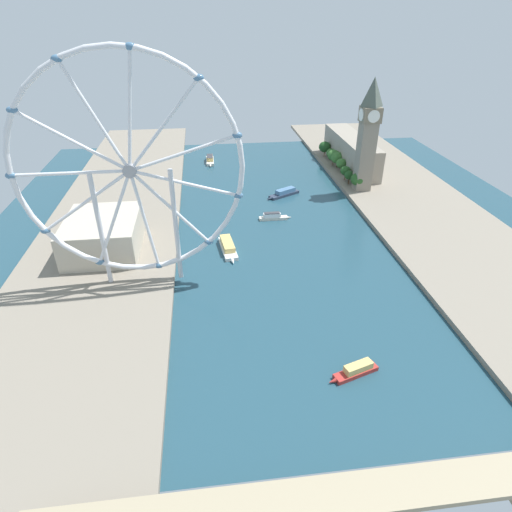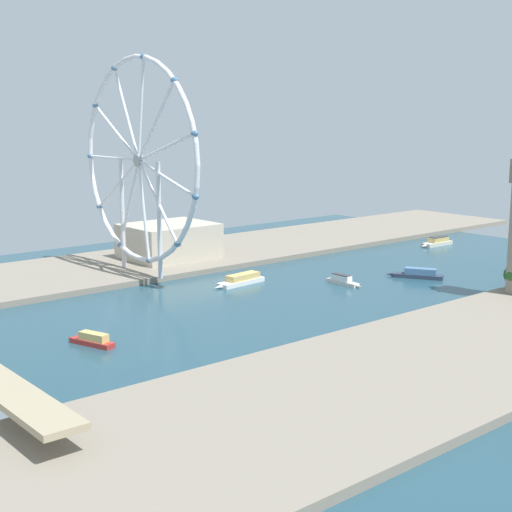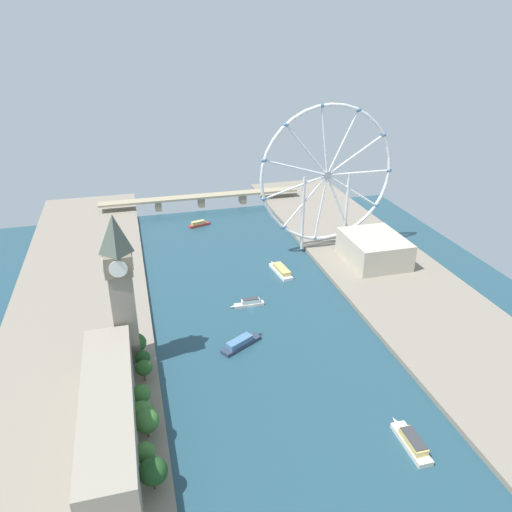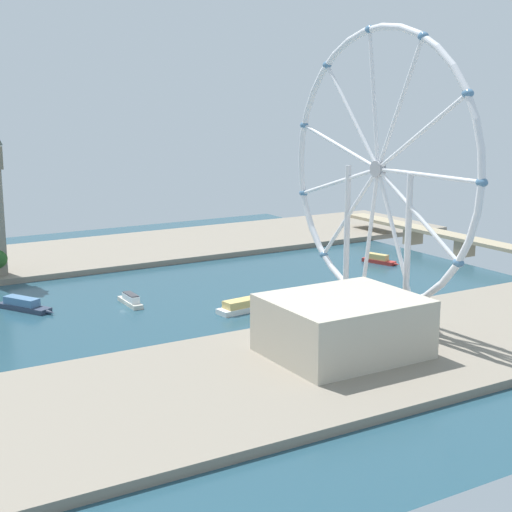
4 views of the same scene
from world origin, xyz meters
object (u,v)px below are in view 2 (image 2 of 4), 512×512
object	(u,v)px
tour_boat_1	(418,274)
tour_boat_2	(92,340)
ferris_wheel	(139,162)
riverside_hall	(169,241)
tour_boat_4	(241,280)
tour_boat_0	(343,280)
tour_boat_3	(437,242)

from	to	relation	value
tour_boat_1	tour_boat_2	bearing A→B (deg)	58.32
ferris_wheel	riverside_hall	size ratio (longest dim) A/B	2.27
ferris_wheel	tour_boat_4	bearing A→B (deg)	-145.42
tour_boat_2	ferris_wheel	bearing A→B (deg)	-58.91
ferris_wheel	riverside_hall	distance (m)	67.40
riverside_hall	tour_boat_1	bearing A→B (deg)	-147.49
tour_boat_0	tour_boat_1	size ratio (longest dim) A/B	0.80
tour_boat_0	riverside_hall	bearing A→B (deg)	-161.52
tour_boat_2	riverside_hall	bearing A→B (deg)	-62.22
riverside_hall	tour_boat_3	bearing A→B (deg)	-111.56
riverside_hall	tour_boat_4	distance (m)	74.58
tour_boat_0	tour_boat_4	xyz separation A→B (m)	(34.94, 40.29, 0.18)
tour_boat_3	tour_boat_4	size ratio (longest dim) A/B	0.88
ferris_wheel	tour_boat_4	xyz separation A→B (m)	(-46.39, -31.97, -60.88)
ferris_wheel	tour_boat_1	world-z (taller)	ferris_wheel
ferris_wheel	tour_boat_3	xyz separation A→B (m)	(-40.78, -208.33, -60.74)
ferris_wheel	tour_boat_3	distance (m)	220.80
riverside_hall	tour_boat_1	size ratio (longest dim) A/B	1.74
tour_boat_0	tour_boat_4	world-z (taller)	tour_boat_4
tour_boat_4	tour_boat_2	bearing A→B (deg)	15.79
riverside_hall	tour_boat_0	distance (m)	115.01
ferris_wheel	tour_boat_0	xyz separation A→B (m)	(-81.32, -72.26, -61.06)
tour_boat_1	tour_boat_2	world-z (taller)	tour_boat_1
ferris_wheel	tour_boat_0	distance (m)	124.75
ferris_wheel	tour_boat_3	size ratio (longest dim) A/B	3.89
tour_boat_1	tour_boat_4	distance (m)	97.49
riverside_hall	tour_boat_3	distance (m)	185.53
riverside_hall	tour_boat_4	bearing A→B (deg)	176.82
tour_boat_3	tour_boat_4	world-z (taller)	tour_boat_3
ferris_wheel	tour_boat_1	size ratio (longest dim) A/B	3.96
tour_boat_1	tour_boat_2	size ratio (longest dim) A/B	1.28
tour_boat_0	tour_boat_2	xyz separation A→B (m)	(-10.02, 150.95, -0.03)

